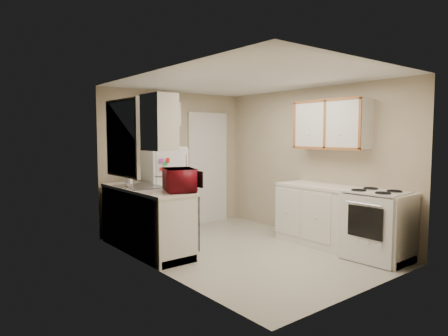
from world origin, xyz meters
TOP-DOWN VIEW (x-y plane):
  - floor at (0.00, 0.00)m, footprint 3.80×3.80m
  - ceiling at (0.00, 0.00)m, footprint 3.80×3.80m
  - wall_left at (-1.40, 0.00)m, footprint 3.80×3.80m
  - wall_right at (1.40, 0.00)m, footprint 3.80×3.80m
  - wall_back at (0.00, 1.90)m, footprint 2.80×2.80m
  - wall_front at (0.00, -1.90)m, footprint 2.80×2.80m
  - left_counter at (-1.10, 0.90)m, footprint 0.60×1.80m
  - dishwasher at (-0.81, 0.30)m, footprint 0.03×0.58m
  - sink at (-1.10, 1.05)m, footprint 0.54×0.74m
  - microwave at (-0.91, 0.29)m, footprint 0.62×0.48m
  - soap_bottle at (-1.15, 1.33)m, footprint 0.10×0.10m
  - window_blinds at (-1.36, 1.05)m, footprint 0.10×0.98m
  - upper_cabinet_left at (-1.25, 0.22)m, footprint 0.30×0.45m
  - refrigerator at (-0.44, 1.55)m, footprint 0.65×0.63m
  - cabinet_over_fridge at (-0.40, 1.75)m, footprint 0.70×0.30m
  - interior_door at (0.70, 1.86)m, footprint 0.86×0.06m
  - right_counter at (1.10, -0.80)m, footprint 0.60×2.00m
  - stove at (1.04, -1.38)m, footprint 0.63×0.76m
  - upper_cabinet_right at (1.25, -0.50)m, footprint 0.30×1.20m

SIDE VIEW (x-z plane):
  - floor at x=0.00m, z-range 0.00..0.00m
  - stove at x=1.04m, z-range 0.00..0.89m
  - left_counter at x=-1.10m, z-range 0.00..0.90m
  - right_counter at x=1.10m, z-range 0.00..0.90m
  - dishwasher at x=-0.81m, z-range 0.13..0.85m
  - refrigerator at x=-0.44m, z-range 0.00..1.46m
  - sink at x=-1.10m, z-range 0.78..0.94m
  - soap_bottle at x=-1.15m, z-range 0.91..1.09m
  - interior_door at x=0.70m, z-range -0.02..2.06m
  - microwave at x=-0.91m, z-range 0.87..1.23m
  - wall_left at x=-1.40m, z-range 1.20..1.20m
  - wall_right at x=1.40m, z-range 1.20..1.20m
  - wall_back at x=0.00m, z-range 1.20..1.20m
  - wall_front at x=0.00m, z-range 1.20..1.20m
  - window_blinds at x=-1.36m, z-range 1.06..2.14m
  - upper_cabinet_left at x=-1.25m, z-range 1.45..2.15m
  - upper_cabinet_right at x=1.25m, z-range 1.45..2.15m
  - cabinet_over_fridge at x=-0.40m, z-range 1.80..2.20m
  - ceiling at x=0.00m, z-range 2.40..2.40m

